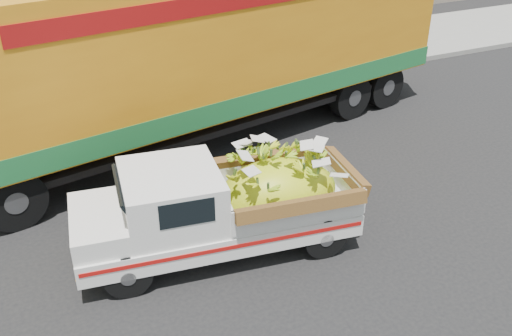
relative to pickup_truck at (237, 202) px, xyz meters
name	(u,v)px	position (x,y,z in m)	size (l,w,h in m)	color
ground	(159,280)	(-1.46, -0.30, -0.83)	(100.00, 100.00, 0.00)	black
curb	(78,116)	(-1.46, 6.43, -0.76)	(60.00, 0.25, 0.15)	gray
sidewalk	(64,89)	(-1.46, 8.53, -0.76)	(60.00, 4.00, 0.14)	gray
pickup_truck	(237,202)	(0.00, 0.00, 0.00)	(4.61, 2.21, 1.55)	black
semi_trailer	(205,49)	(1.03, 3.98, 1.29)	(12.08, 4.71, 3.80)	black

